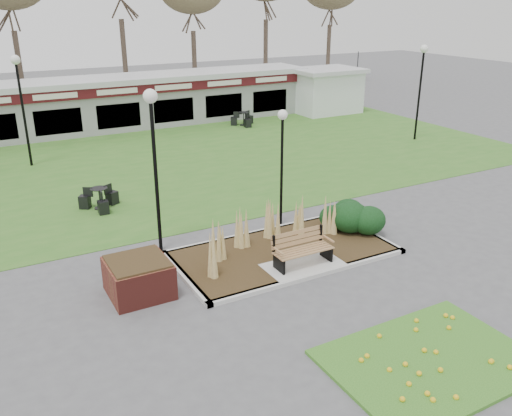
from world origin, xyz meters
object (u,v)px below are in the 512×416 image
food_pavilion (111,103)px  lamp_post_far_left (19,87)px  brick_planter (139,277)px  bistro_set_d (244,121)px  patio_umbrella (356,84)px  lamp_post_near_left (282,142)px  park_bench (302,248)px  bistro_set_a (100,202)px  lamp_post_mid_right (153,136)px  lamp_post_far_right (422,72)px  service_hut (326,90)px

food_pavilion → lamp_post_far_left: lamp_post_far_left is taller
brick_planter → bistro_set_d: bearing=54.7°
patio_umbrella → lamp_post_near_left: bearing=-135.1°
park_bench → lamp_post_far_left: lamp_post_far_left is taller
bistro_set_d → bistro_set_a: bearing=-138.4°
brick_planter → bistro_set_a: bearing=84.7°
lamp_post_mid_right → lamp_post_far_left: (-2.15, 11.14, 0.04)m
bistro_set_d → lamp_post_far_right: bearing=-48.9°
bistro_set_a → patio_umbrella: patio_umbrella is taller
patio_umbrella → service_hut: bearing=180.0°
lamp_post_far_left → bistro_set_d: lamp_post_far_left is taller
lamp_post_far_left → bistro_set_d: bearing=12.4°
park_bench → food_pavilion: food_pavilion is taller
park_bench → lamp_post_near_left: bearing=69.1°
park_bench → lamp_post_far_right: (13.36, 9.38, 2.95)m
lamp_post_far_right → bistro_set_d: lamp_post_far_right is taller
food_pavilion → service_hut: food_pavilion is taller
lamp_post_mid_right → lamp_post_far_right: lamp_post_far_right is taller
lamp_post_near_left → service_hut: bearing=50.1°
park_bench → lamp_post_far_left: bearing=110.3°
lamp_post_near_left → bistro_set_a: bearing=139.1°
service_hut → lamp_post_mid_right: lamp_post_mid_right is taller
lamp_post_far_right → food_pavilion: bearing=142.3°
food_pavilion → lamp_post_far_right: size_ratio=5.06×
park_bench → brick_planter: bearing=170.3°
lamp_post_far_left → patio_umbrella: 21.60m
lamp_post_far_right → bistro_set_d: size_ratio=3.31×
service_hut → bistro_set_a: bearing=-148.7°
park_bench → lamp_post_near_left: (1.13, 2.95, 2.20)m
park_bench → brick_planter: (-4.40, 0.75, -0.11)m
lamp_post_mid_right → patio_umbrella: (19.06, 14.80, -1.80)m
park_bench → patio_umbrella: 23.92m
lamp_post_far_left → bistro_set_a: 7.72m
park_bench → lamp_post_far_right: lamp_post_far_right is taller
brick_planter → lamp_post_far_right: (17.76, 8.63, 3.07)m
lamp_post_far_right → lamp_post_far_left: lamp_post_far_right is taller
food_pavilion → lamp_post_far_right: 17.02m
service_hut → brick_planter: bearing=-136.5°
service_hut → lamp_post_mid_right: bearing=-138.2°
brick_planter → lamp_post_far_left: lamp_post_far_left is taller
lamp_post_far_left → lamp_post_far_right: bearing=-14.2°
food_pavilion → bistro_set_a: size_ratio=17.09×
lamp_post_far_right → bistro_set_a: (-17.17, -2.16, -3.27)m
lamp_post_far_right → patio_umbrella: lamp_post_far_right is taller
bistro_set_a → bistro_set_d: (10.74, 9.53, 0.01)m
park_bench → service_hut: service_hut is taller
lamp_post_far_right → patio_umbrella: size_ratio=1.83×
park_bench → lamp_post_near_left: 3.85m
food_pavilion → bistro_set_d: 7.64m
park_bench → food_pavilion: (0.00, 19.71, 0.89)m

